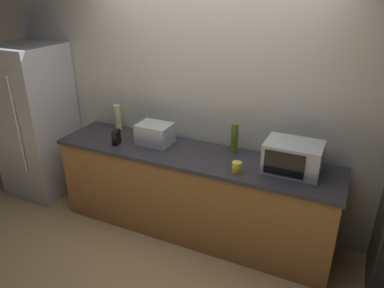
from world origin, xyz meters
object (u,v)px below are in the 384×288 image
microwave (293,157)px  bottle_olive_oil (234,138)px  refrigerator (36,122)px  bottle_vinegar (118,117)px  toaster_oven (155,134)px  cordless_phone (116,137)px  mug_yellow (237,167)px

microwave → bottle_olive_oil: (-0.58, 0.15, 0.01)m
refrigerator → bottle_vinegar: bearing=12.8°
microwave → toaster_oven: (-1.39, 0.01, -0.03)m
bottle_olive_oil → bottle_vinegar: (-1.39, 0.04, -0.01)m
cordless_phone → bottle_vinegar: 0.43m
bottle_olive_oil → mug_yellow: bearing=-67.4°
refrigerator → cordless_phone: size_ratio=12.00×
microwave → bottle_olive_oil: 0.60m
bottle_vinegar → toaster_oven: bearing=-16.5°
mug_yellow → cordless_phone: bearing=177.8°
refrigerator → bottle_olive_oil: (2.41, 0.19, 0.15)m
bottle_olive_oil → microwave: bearing=-14.0°
toaster_oven → microwave: bearing=-0.5°
toaster_oven → cordless_phone: (-0.35, -0.18, -0.03)m
refrigerator → cordless_phone: bearing=-5.6°
microwave → cordless_phone: 1.74m
microwave → bottle_vinegar: (-1.97, 0.18, 0.01)m
cordless_phone → refrigerator: bearing=164.4°
refrigerator → mug_yellow: (2.56, -0.17, 0.05)m
microwave → bottle_vinegar: size_ratio=1.70×
cordless_phone → bottle_olive_oil: bottle_olive_oil is taller
microwave → bottle_olive_oil: size_ratio=1.61×
refrigerator → microwave: (2.99, 0.05, 0.13)m
refrigerator → bottle_vinegar: 1.06m
toaster_oven → cordless_phone: 0.39m
microwave → mug_yellow: 0.49m
bottle_vinegar → mug_yellow: 1.59m
refrigerator → toaster_oven: refrigerator is taller
toaster_oven → refrigerator: bearing=-177.8°
refrigerator → microwave: size_ratio=3.75×
mug_yellow → bottle_vinegar: bearing=165.2°
microwave → toaster_oven: size_ratio=1.41×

